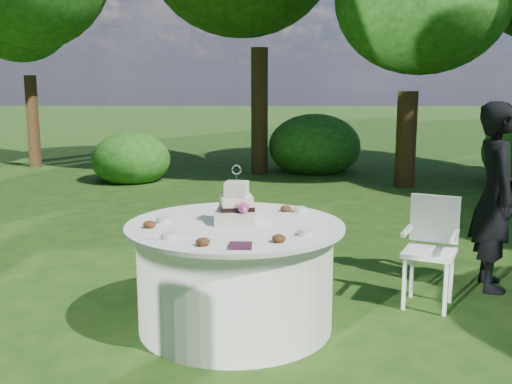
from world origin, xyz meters
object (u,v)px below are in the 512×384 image
(napkins, at_px, (240,246))
(table, at_px, (235,275))
(cake, at_px, (237,207))
(guest, at_px, (496,197))
(chair, at_px, (431,242))

(napkins, distance_m, table, 0.73)
(table, relative_size, cake, 3.73)
(napkins, bearing_deg, cake, 95.11)
(napkins, bearing_deg, guest, 35.59)
(napkins, relative_size, cake, 0.33)
(guest, xyz_separation_m, cake, (-2.15, -0.86, 0.08))
(table, bearing_deg, chair, 17.70)
(table, bearing_deg, napkins, -83.54)
(chair, bearing_deg, table, -162.30)
(table, height_order, chair, chair)
(guest, height_order, table, guest)
(napkins, distance_m, chair, 1.85)
(guest, distance_m, chair, 0.80)
(napkins, height_order, chair, chair)
(napkins, height_order, cake, cake)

